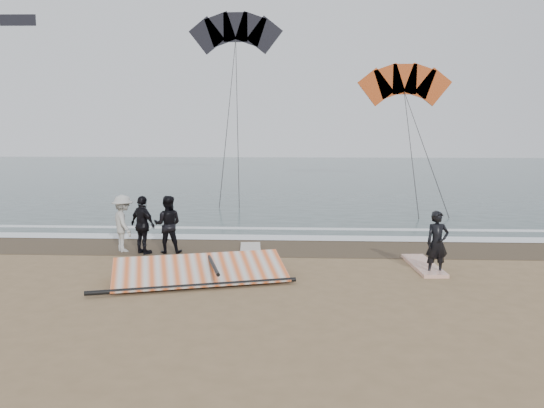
# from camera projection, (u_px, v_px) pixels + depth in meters

# --- Properties ---
(ground) EXTENTS (120.00, 120.00, 0.00)m
(ground) POSITION_uv_depth(u_px,v_px,m) (323.00, 290.00, 12.34)
(ground) COLOR #8C704C
(ground) RESTS_ON ground
(sea) EXTENTS (120.00, 54.00, 0.02)m
(sea) POSITION_uv_depth(u_px,v_px,m) (305.00, 174.00, 44.98)
(sea) COLOR #233838
(sea) RESTS_ON ground
(wet_sand) EXTENTS (120.00, 2.80, 0.01)m
(wet_sand) POSITION_uv_depth(u_px,v_px,m) (317.00, 247.00, 16.79)
(wet_sand) COLOR #4C3D2B
(wet_sand) RESTS_ON ground
(foam_near) EXTENTS (120.00, 0.90, 0.01)m
(foam_near) POSITION_uv_depth(u_px,v_px,m) (315.00, 238.00, 18.17)
(foam_near) COLOR white
(foam_near) RESTS_ON sea
(foam_far) EXTENTS (120.00, 0.45, 0.01)m
(foam_far) POSITION_uv_depth(u_px,v_px,m) (314.00, 229.00, 19.85)
(foam_far) COLOR white
(foam_far) RESTS_ON sea
(man_main) EXTENTS (0.67, 0.51, 1.66)m
(man_main) POSITION_uv_depth(u_px,v_px,m) (437.00, 243.00, 13.57)
(man_main) COLOR black
(man_main) RESTS_ON ground
(board_white) EXTENTS (0.78, 2.32, 0.09)m
(board_white) POSITION_uv_depth(u_px,v_px,m) (423.00, 265.00, 14.42)
(board_white) COLOR white
(board_white) RESTS_ON ground
(board_cream) EXTENTS (0.82, 2.36, 0.10)m
(board_cream) POSITION_uv_depth(u_px,v_px,m) (250.00, 252.00, 16.04)
(board_cream) COLOR beige
(board_cream) RESTS_ON ground
(trio_cluster) EXTENTS (2.43, 1.43, 1.76)m
(trio_cluster) POSITION_uv_depth(u_px,v_px,m) (143.00, 224.00, 16.02)
(trio_cluster) COLOR black
(trio_cluster) RESTS_ON ground
(sail_rig) EXTENTS (4.71, 2.87, 0.52)m
(sail_rig) POSITION_uv_depth(u_px,v_px,m) (199.00, 272.00, 13.18)
(sail_rig) COLOR black
(sail_rig) RESTS_ON ground
(kite_red) EXTENTS (6.85, 7.45, 16.06)m
(kite_red) POSITION_uv_depth(u_px,v_px,m) (404.00, 87.00, 35.35)
(kite_red) COLOR #C14616
(kite_red) RESTS_ON ground
(kite_dark) EXTENTS (7.31, 6.88, 16.87)m
(kite_dark) POSITION_uv_depth(u_px,v_px,m) (236.00, 36.00, 36.89)
(kite_dark) COLOR black
(kite_dark) RESTS_ON ground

